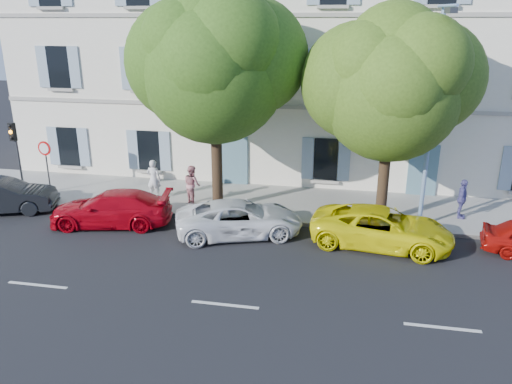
% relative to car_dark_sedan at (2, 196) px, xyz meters
% --- Properties ---
extents(ground, '(90.00, 90.00, 0.00)m').
position_rel_car_dark_sedan_xyz_m(ground, '(11.12, -1.36, -0.72)').
color(ground, black).
extents(sidewalk, '(36.00, 4.50, 0.15)m').
position_rel_car_dark_sedan_xyz_m(sidewalk, '(11.12, 3.09, -0.65)').
color(sidewalk, '#A09E96').
rests_on(sidewalk, ground).
extents(kerb, '(36.00, 0.16, 0.16)m').
position_rel_car_dark_sedan_xyz_m(kerb, '(11.12, 0.92, -0.64)').
color(kerb, '#9E998E').
rests_on(kerb, ground).
extents(building, '(28.00, 7.00, 12.00)m').
position_rel_car_dark_sedan_xyz_m(building, '(11.12, 8.84, 5.28)').
color(building, white).
rests_on(building, ground).
extents(car_dark_sedan, '(4.65, 2.89, 1.45)m').
position_rel_car_dark_sedan_xyz_m(car_dark_sedan, '(0.00, 0.00, 0.00)').
color(car_dark_sedan, black).
rests_on(car_dark_sedan, ground).
extents(car_red_coupe, '(5.04, 2.72, 1.39)m').
position_rel_car_dark_sedan_xyz_m(car_red_coupe, '(5.20, -0.41, -0.03)').
color(car_red_coupe, '#AB0412').
rests_on(car_red_coupe, ground).
extents(car_white_coupe, '(5.25, 3.61, 1.33)m').
position_rel_car_dark_sedan_xyz_m(car_white_coupe, '(10.44, -0.40, -0.06)').
color(car_white_coupe, white).
rests_on(car_white_coupe, ground).
extents(car_yellow_supercar, '(5.29, 2.94, 1.40)m').
position_rel_car_dark_sedan_xyz_m(car_yellow_supercar, '(15.70, -0.39, -0.02)').
color(car_yellow_supercar, yellow).
rests_on(car_yellow_supercar, ground).
extents(tree_left, '(5.76, 5.76, 8.93)m').
position_rel_car_dark_sedan_xyz_m(tree_left, '(8.99, 1.83, 5.17)').
color(tree_left, '#3A2819').
rests_on(tree_left, sidewalk).
extents(tree_right, '(5.21, 5.21, 8.03)m').
position_rel_car_dark_sedan_xyz_m(tree_right, '(15.75, 1.61, 4.58)').
color(tree_right, '#3A2819').
rests_on(tree_right, sidewalk).
extents(traffic_light, '(0.30, 0.39, 3.42)m').
position_rel_car_dark_sedan_xyz_m(traffic_light, '(-0.13, 1.55, 1.90)').
color(traffic_light, '#383A3D').
rests_on(traffic_light, sidewalk).
extents(road_sign, '(0.63, 0.11, 2.72)m').
position_rel_car_dark_sedan_xyz_m(road_sign, '(1.44, 1.32, 1.38)').
color(road_sign, '#383A3D').
rests_on(road_sign, sidewalk).
extents(street_lamp, '(0.46, 1.75, 8.13)m').
position_rel_car_dark_sedan_xyz_m(street_lamp, '(17.25, 1.31, 4.03)').
color(street_lamp, '#7293BF').
rests_on(street_lamp, sidewalk).
extents(pedestrian_a, '(0.65, 0.44, 1.78)m').
position_rel_car_dark_sedan_xyz_m(pedestrian_a, '(5.84, 2.54, 0.32)').
color(pedestrian_a, silver).
rests_on(pedestrian_a, sidewalk).
extents(pedestrian_b, '(1.04, 1.03, 1.69)m').
position_rel_car_dark_sedan_xyz_m(pedestrian_b, '(7.72, 2.27, 0.27)').
color(pedestrian_b, '#C47D83').
rests_on(pedestrian_b, sidewalk).
extents(pedestrian_c, '(0.61, 1.02, 1.63)m').
position_rel_car_dark_sedan_xyz_m(pedestrian_c, '(18.97, 2.61, 0.24)').
color(pedestrian_c, '#545093').
rests_on(pedestrian_c, sidewalk).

